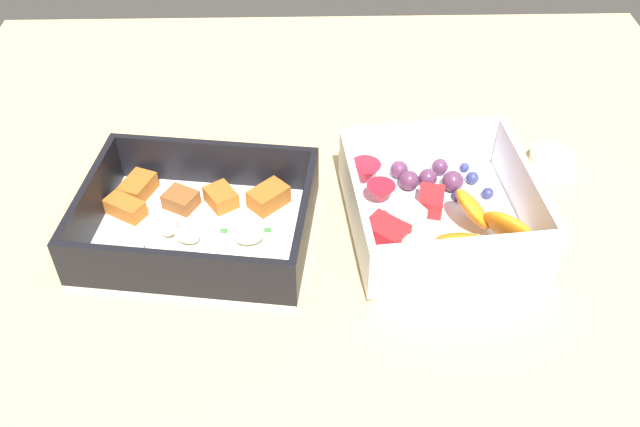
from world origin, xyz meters
TOP-DOWN VIEW (x-y plane):
  - table_surface at (0.00, 0.00)cm, footprint 80.00×80.00cm
  - pasta_container at (-11.46, 0.05)cm, footprint 20.56×16.73cm
  - fruit_bowl at (9.23, 1.06)cm, footprint 16.69×17.11cm
  - paper_cup_liner at (21.40, 9.12)cm, footprint 4.12×4.12cm

SIDE VIEW (x-z plane):
  - table_surface at x=0.00cm, z-range 0.00..2.00cm
  - paper_cup_liner at x=21.40cm, z-range 2.00..3.40cm
  - pasta_container at x=-11.46cm, z-range 1.03..6.12cm
  - fruit_bowl at x=9.23cm, z-range 1.18..6.61cm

